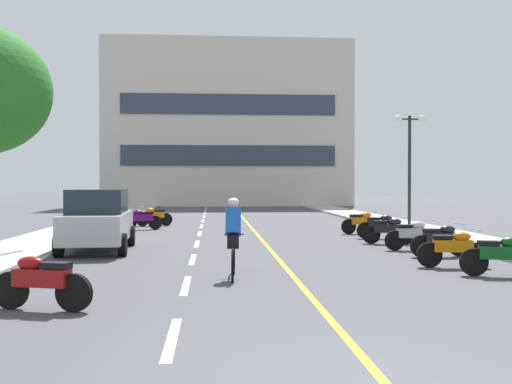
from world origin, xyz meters
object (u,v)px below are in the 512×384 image
object	(u,v)px
motorcycle_8	(142,219)
street_lamp_mid	(410,144)
motorcycle_5	(389,230)
motorcycle_7	(362,222)
cyclist_rider	(233,236)
motorcycle_2	(453,248)
motorcycle_3	(441,240)
motorcycle_1	(501,255)
motorcycle_4	(412,234)
motorcycle_0	(41,281)
parked_car_near	(98,220)
motorcycle_6	(381,226)
motorcycle_9	(154,216)

from	to	relation	value
motorcycle_8	street_lamp_mid	bearing A→B (deg)	2.56
motorcycle_5	motorcycle_7	distance (m)	3.98
motorcycle_5	cyclist_rider	xyz separation A→B (m)	(-5.33, -6.62, 0.41)
motorcycle_2	motorcycle_5	distance (m)	5.46
motorcycle_2	motorcycle_3	distance (m)	2.10
motorcycle_1	motorcycle_4	bearing A→B (deg)	92.47
motorcycle_4	motorcycle_0	bearing A→B (deg)	-137.74
parked_car_near	motorcycle_0	size ratio (longest dim) A/B	2.58
motorcycle_6	cyclist_rider	bearing A→B (deg)	-123.36
motorcycle_7	parked_car_near	bearing A→B (deg)	-150.26
street_lamp_mid	motorcycle_3	size ratio (longest dim) A/B	2.91
motorcycle_3	motorcycle_7	world-z (taller)	same
street_lamp_mid	motorcycle_3	world-z (taller)	street_lamp_mid
motorcycle_6	motorcycle_1	bearing A→B (deg)	-89.12
parked_car_near	motorcycle_3	xyz separation A→B (m)	(9.58, -2.11, -0.44)
motorcycle_3	motorcycle_4	world-z (taller)	same
motorcycle_4	motorcycle_9	bearing A→B (deg)	129.21
motorcycle_3	motorcycle_9	distance (m)	15.18
parked_car_near	motorcycle_6	distance (m)	9.96
motorcycle_4	motorcycle_8	size ratio (longest dim) A/B	1.01
cyclist_rider	motorcycle_6	bearing A→B (deg)	56.64
motorcycle_8	motorcycle_5	bearing A→B (deg)	-37.27
motorcycle_7	motorcycle_9	size ratio (longest dim) A/B	1.02
motorcycle_0	motorcycle_8	size ratio (longest dim) A/B	0.99
street_lamp_mid	parked_car_near	size ratio (longest dim) A/B	1.16
motorcycle_2	cyclist_rider	xyz separation A→B (m)	(-5.26, -1.16, 0.41)
parked_car_near	motorcycle_8	xyz separation A→B (m)	(0.36, 8.00, -0.44)
motorcycle_6	motorcycle_9	distance (m)	11.21
motorcycle_2	motorcycle_7	bearing A→B (deg)	88.96
motorcycle_6	motorcycle_9	world-z (taller)	same
cyclist_rider	motorcycle_9	bearing A→B (deg)	101.56
street_lamp_mid	motorcycle_0	bearing A→B (deg)	-124.45
motorcycle_2	motorcycle_4	size ratio (longest dim) A/B	1.00
motorcycle_2	motorcycle_8	bearing A→B (deg)	125.68
motorcycle_0	motorcycle_1	distance (m)	9.29
motorcycle_7	motorcycle_8	size ratio (longest dim) A/B	1.00
street_lamp_mid	parked_car_near	world-z (taller)	street_lamp_mid
motorcycle_9	motorcycle_0	bearing A→B (deg)	-89.88
motorcycle_3	motorcycle_8	distance (m)	13.68
motorcycle_0	motorcycle_8	xyz separation A→B (m)	(-0.33, 16.33, 0.00)
motorcycle_1	motorcycle_6	size ratio (longest dim) A/B	0.98
motorcycle_8	motorcycle_9	distance (m)	2.20
motorcycle_7	motorcycle_9	world-z (taller)	same
motorcycle_8	motorcycle_6	bearing A→B (deg)	-27.90
motorcycle_0	motorcycle_3	distance (m)	10.85
street_lamp_mid	motorcycle_1	xyz separation A→B (m)	(-2.70, -14.09, -3.29)
motorcycle_6	motorcycle_7	distance (m)	2.10
motorcycle_7	motorcycle_8	distance (m)	9.30
motorcycle_4	motorcycle_3	bearing A→B (deg)	-81.79
motorcycle_9	motorcycle_4	bearing A→B (deg)	-50.79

